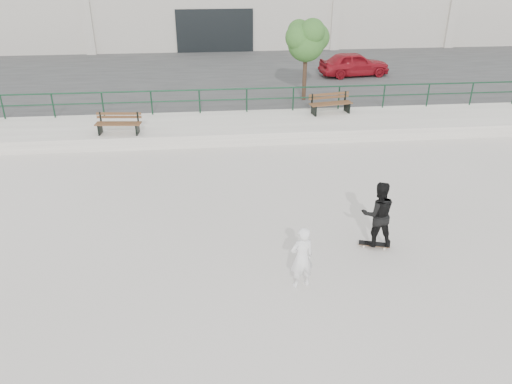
{
  "coord_description": "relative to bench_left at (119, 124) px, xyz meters",
  "views": [
    {
      "loc": [
        -0.65,
        -9.84,
        7.04
      ],
      "look_at": [
        0.52,
        2.0,
        1.06
      ],
      "focal_mm": 35.0,
      "sensor_mm": 36.0,
      "label": 1
    }
  ],
  "objects": [
    {
      "name": "bench_right",
      "position": [
        8.55,
        1.68,
        0.03
      ],
      "size": [
        1.89,
        0.84,
        0.84
      ],
      "rotation": [
        0.0,
        0.0,
        0.18
      ],
      "color": "brown",
      "rests_on": "ledge"
    },
    {
      "name": "standing_skater",
      "position": [
        7.5,
        -7.91,
        0.08
      ],
      "size": [
        0.88,
        0.71,
        1.74
      ],
      "primitive_type": "imported",
      "rotation": [
        0.0,
        0.0,
        3.08
      ],
      "color": "black",
      "rests_on": "skateboard"
    },
    {
      "name": "red_car",
      "position": [
        11.35,
        8.07,
        0.25
      ],
      "size": [
        3.9,
        1.94,
        1.28
      ],
      "primitive_type": "imported",
      "rotation": [
        0.0,
        0.0,
        1.69
      ],
      "color": "maroon",
      "rests_on": "parking_strip"
    },
    {
      "name": "ledge",
      "position": [
        4.05,
        0.92,
        -0.64
      ],
      "size": [
        30.0,
        3.0,
        0.5
      ],
      "primitive_type": "cube",
      "color": "beige",
      "rests_on": "ground"
    },
    {
      "name": "tree",
      "position": [
        7.84,
        3.8,
        2.35
      ],
      "size": [
        2.05,
        1.82,
        3.65
      ],
      "color": "#4B3825",
      "rests_on": "parking_strip"
    },
    {
      "name": "skateboard",
      "position": [
        7.5,
        -7.91,
        -0.81
      ],
      "size": [
        0.8,
        0.42,
        0.09
      ],
      "rotation": [
        0.0,
        0.0,
        -0.3
      ],
      "color": "black",
      "rests_on": "ground"
    },
    {
      "name": "parking_strip",
      "position": [
        4.05,
        9.42,
        -0.64
      ],
      "size": [
        60.0,
        14.0,
        0.5
      ],
      "primitive_type": "cube",
      "color": "#3B3B3B",
      "rests_on": "ground"
    },
    {
      "name": "ground",
      "position": [
        4.05,
        -8.58,
        -0.89
      ],
      "size": [
        120.0,
        120.0,
        0.0
      ],
      "primitive_type": "plane",
      "color": "#B9B4A9",
      "rests_on": "ground"
    },
    {
      "name": "seated_skater",
      "position": [
        5.32,
        -9.34,
        -0.13
      ],
      "size": [
        0.63,
        0.5,
        1.52
      ],
      "primitive_type": "imported",
      "rotation": [
        0.0,
        0.0,
        3.4
      ],
      "color": "white",
      "rests_on": "ground"
    },
    {
      "name": "railing",
      "position": [
        4.05,
        2.22,
        0.36
      ],
      "size": [
        28.0,
        0.06,
        1.03
      ],
      "color": "#153B25",
      "rests_on": "ledge"
    },
    {
      "name": "bench_left",
      "position": [
        0.0,
        0.0,
        0.0
      ],
      "size": [
        1.74,
        0.65,
        0.78
      ],
      "rotation": [
        0.0,
        0.0,
        -0.1
      ],
      "color": "brown",
      "rests_on": "ledge"
    }
  ]
}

